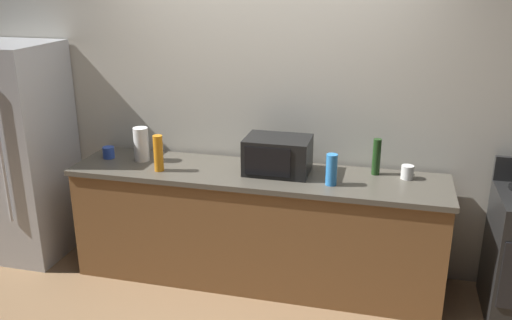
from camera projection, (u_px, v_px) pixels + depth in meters
The scene contains 11 objects.
ground_plane at pixel (243, 305), 4.03m from camera, with size 8.00×8.00×0.00m, color #93704C.
back_wall at pixel (269, 102), 4.33m from camera, with size 6.40×0.10×2.70m, color beige.
counter_run at pixel (256, 227), 4.25m from camera, with size 2.84×0.64×0.90m.
refrigerator at pixel (19, 152), 4.57m from camera, with size 0.72×0.73×1.80m.
microwave at pixel (278, 155), 4.07m from camera, with size 0.48×0.35×0.27m.
paper_towel_roll at pixel (141, 144), 4.32m from camera, with size 0.12×0.12×0.27m, color white.
bottle_dish_soap at pixel (158, 153), 4.10m from camera, with size 0.07×0.07×0.28m, color orange.
bottle_spray_cleaner at pixel (331, 170), 3.83m from camera, with size 0.08×0.08×0.23m, color #338CE5.
bottle_wine at pixel (376, 157), 4.02m from camera, with size 0.06×0.06×0.27m, color #1E3F19.
mug_blue at pixel (109, 152), 4.41m from camera, with size 0.09×0.09×0.09m, color #2D4CB2.
mug_white at pixel (407, 172), 3.97m from camera, with size 0.09×0.09×0.10m, color white.
Camera 1 is at (0.94, -3.33, 2.32)m, focal length 38.40 mm.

